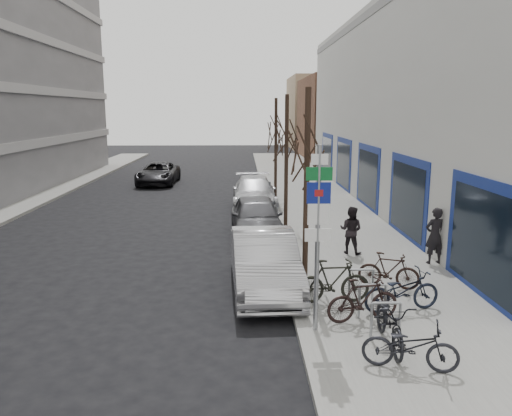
{
  "coord_description": "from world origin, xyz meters",
  "views": [
    {
      "loc": [
        0.82,
        -10.2,
        4.9
      ],
      "look_at": [
        1.22,
        4.46,
        2.0
      ],
      "focal_mm": 35.0,
      "sensor_mm": 36.0,
      "label": 1
    }
  ],
  "objects": [
    {
      "name": "meter_mid",
      "position": [
        2.15,
        8.5,
        0.92
      ],
      "size": [
        0.1,
        0.08,
        1.27
      ],
      "color": "gray",
      "rests_on": "sidewalk_east"
    },
    {
      "name": "pedestrian_near",
      "position": [
        6.8,
        4.7,
        1.04
      ],
      "size": [
        0.72,
        0.53,
        1.79
      ],
      "primitive_type": "imported",
      "rotation": [
        0.0,
        0.0,
        3.31
      ],
      "color": "black",
      "rests_on": "sidewalk_east"
    },
    {
      "name": "meter_front",
      "position": [
        2.15,
        3.0,
        0.92
      ],
      "size": [
        0.1,
        0.08,
        1.27
      ],
      "color": "gray",
      "rests_on": "sidewalk_east"
    },
    {
      "name": "tan_building_far",
      "position": [
        13.5,
        55.0,
        4.5
      ],
      "size": [
        13.0,
        12.0,
        9.0
      ],
      "primitive_type": "cube",
      "color": "#937A5B",
      "rests_on": "ground"
    },
    {
      "name": "bike_mid_inner",
      "position": [
        3.04,
        1.53,
        0.73
      ],
      "size": [
        1.93,
        0.69,
        1.15
      ],
      "primitive_type": "imported",
      "rotation": [
        0.0,
        0.0,
        1.64
      ],
      "color": "black",
      "rests_on": "sidewalk_east"
    },
    {
      "name": "bike_far_curb",
      "position": [
        3.9,
        -1.75,
        0.69
      ],
      "size": [
        1.84,
        0.97,
        1.07
      ],
      "primitive_type": "imported",
      "rotation": [
        0.0,
        0.0,
        1.31
      ],
      "color": "black",
      "rests_on": "sidewalk_east"
    },
    {
      "name": "sidewalk_east",
      "position": [
        4.5,
        10.0,
        0.07
      ],
      "size": [
        5.0,
        70.0,
        0.15
      ],
      "primitive_type": "cube",
      "color": "slate",
      "rests_on": "ground"
    },
    {
      "name": "highway_sign_pole",
      "position": [
        2.4,
        -0.01,
        2.46
      ],
      "size": [
        0.55,
        0.1,
        4.2
      ],
      "color": "gray",
      "rests_on": "ground"
    },
    {
      "name": "tree_near",
      "position": [
        2.6,
        3.5,
        4.1
      ],
      "size": [
        1.8,
        1.8,
        5.5
      ],
      "color": "black",
      "rests_on": "ground"
    },
    {
      "name": "bike_rack",
      "position": [
        3.8,
        0.6,
        0.66
      ],
      "size": [
        0.66,
        2.26,
        0.83
      ],
      "color": "gray",
      "rests_on": "sidewalk_east"
    },
    {
      "name": "parked_car_mid",
      "position": [
        1.35,
        8.7,
        0.8
      ],
      "size": [
        2.16,
        4.81,
        1.61
      ],
      "primitive_type": "imported",
      "rotation": [
        0.0,
        0.0,
        0.06
      ],
      "color": "#4D4D52",
      "rests_on": "ground"
    },
    {
      "name": "tree_far",
      "position": [
        2.6,
        16.5,
        4.1
      ],
      "size": [
        1.8,
        1.8,
        5.5
      ],
      "color": "black",
      "rests_on": "ground"
    },
    {
      "name": "bike_far_inner",
      "position": [
        4.75,
        2.55,
        0.65
      ],
      "size": [
        1.72,
        1.07,
        1.0
      ],
      "primitive_type": "imported",
      "rotation": [
        0.0,
        0.0,
        1.19
      ],
      "color": "black",
      "rests_on": "sidewalk_east"
    },
    {
      "name": "parked_car_front",
      "position": [
        1.4,
        2.89,
        0.81
      ],
      "size": [
        1.96,
        4.97,
        1.61
      ],
      "primitive_type": "imported",
      "rotation": [
        0.0,
        0.0,
        0.05
      ],
      "color": "#B2B3B8",
      "rests_on": "ground"
    },
    {
      "name": "parked_car_back",
      "position": [
        1.4,
        14.72,
        0.77
      ],
      "size": [
        2.24,
        5.36,
        1.55
      ],
      "primitive_type": "imported",
      "rotation": [
        0.0,
        0.0,
        0.01
      ],
      "color": "#AEAEB3",
      "rests_on": "ground"
    },
    {
      "name": "ground",
      "position": [
        0.0,
        0.0,
        0.0
      ],
      "size": [
        120.0,
        120.0,
        0.0
      ],
      "primitive_type": "plane",
      "color": "black",
      "rests_on": "ground"
    },
    {
      "name": "bike_mid_curb",
      "position": [
        4.6,
        0.98,
        0.74
      ],
      "size": [
        2.01,
        0.96,
        1.18
      ],
      "primitive_type": "imported",
      "rotation": [
        0.0,
        0.0,
        1.77
      ],
      "color": "black",
      "rests_on": "sidewalk_east"
    },
    {
      "name": "brick_building_far",
      "position": [
        13.0,
        40.0,
        4.0
      ],
      "size": [
        12.0,
        14.0,
        8.0
      ],
      "primitive_type": "cube",
      "color": "brown",
      "rests_on": "ground"
    },
    {
      "name": "bike_near_right",
      "position": [
        3.53,
        0.4,
        0.68
      ],
      "size": [
        1.81,
        0.86,
        1.06
      ],
      "primitive_type": "imported",
      "rotation": [
        0.0,
        0.0,
        1.78
      ],
      "color": "black",
      "rests_on": "sidewalk_east"
    },
    {
      "name": "meter_back",
      "position": [
        2.15,
        14.0,
        0.92
      ],
      "size": [
        0.1,
        0.08,
        1.27
      ],
      "color": "gray",
      "rests_on": "sidewalk_east"
    },
    {
      "name": "lane_car",
      "position": [
        -4.82,
        23.06,
        0.72
      ],
      "size": [
        2.46,
        5.23,
        1.45
      ],
      "primitive_type": "imported",
      "rotation": [
        0.0,
        0.0,
        -0.01
      ],
      "color": "black",
      "rests_on": "ground"
    },
    {
      "name": "bike_near_left",
      "position": [
        3.8,
        -0.81,
        0.75
      ],
      "size": [
        0.65,
        1.98,
        1.2
      ],
      "primitive_type": "imported",
      "rotation": [
        0.0,
        0.0,
        -0.03
      ],
      "color": "black",
      "rests_on": "sidewalk_east"
    },
    {
      "name": "tree_mid",
      "position": [
        2.6,
        10.0,
        4.1
      ],
      "size": [
        1.8,
        1.8,
        5.5
      ],
      "color": "black",
      "rests_on": "ground"
    },
    {
      "name": "pedestrian_far",
      "position": [
        4.43,
        5.88,
        0.96
      ],
      "size": [
        0.72,
        0.65,
        1.62
      ],
      "primitive_type": "imported",
      "rotation": [
        0.0,
        0.0,
        2.62
      ],
      "color": "black",
      "rests_on": "sidewalk_east"
    }
  ]
}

